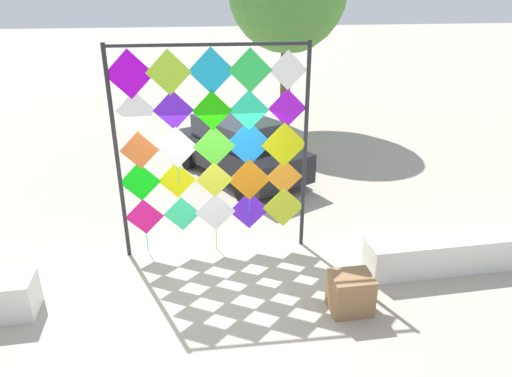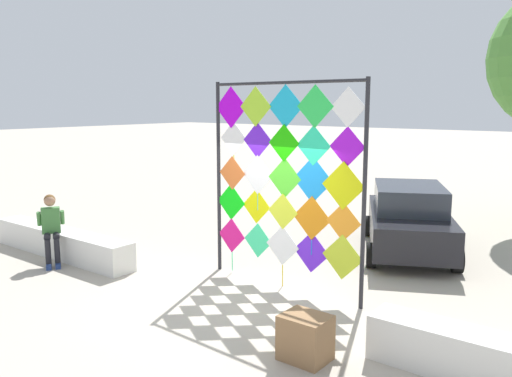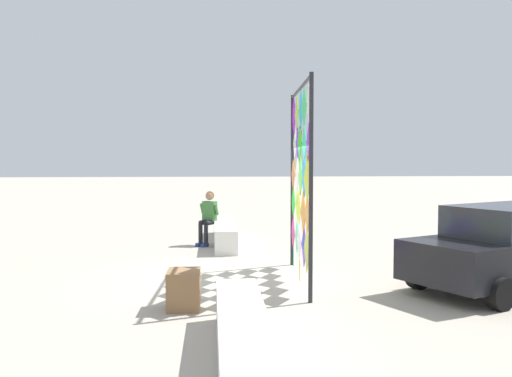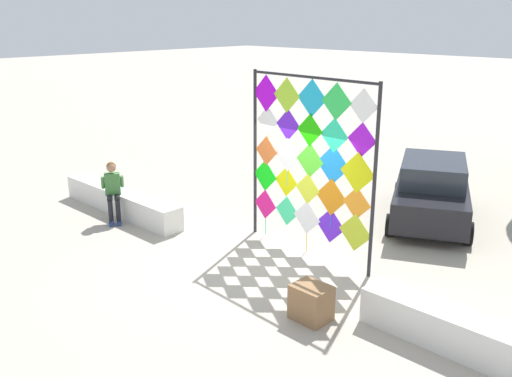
% 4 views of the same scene
% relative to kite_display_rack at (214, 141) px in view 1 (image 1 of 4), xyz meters
% --- Properties ---
extents(ground, '(120.00, 120.00, 0.00)m').
position_rel_kite_display_rack_xyz_m(ground, '(-0.21, -1.06, -2.05)').
color(ground, '#ADA393').
extents(plaza_ledge_right, '(4.22, 0.56, 0.58)m').
position_rel_kite_display_rack_xyz_m(plaza_ledge_right, '(4.45, -1.29, -1.76)').
color(plaza_ledge_right, silver).
rests_on(plaza_ledge_right, ground).
extents(kite_display_rack, '(3.20, 0.23, 3.63)m').
position_rel_kite_display_rack_xyz_m(kite_display_rack, '(0.00, 0.00, 0.00)').
color(kite_display_rack, '#232328').
rests_on(kite_display_rack, ground).
extents(parked_car, '(3.12, 4.11, 1.47)m').
position_rel_kite_display_rack_xyz_m(parked_car, '(0.91, 3.53, -1.30)').
color(parked_car, black).
rests_on(parked_car, ground).
extents(cardboard_box_large, '(0.60, 0.50, 0.59)m').
position_rel_kite_display_rack_xyz_m(cardboard_box_large, '(1.74, -2.06, -1.75)').
color(cardboard_box_large, olive).
rests_on(cardboard_box_large, ground).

